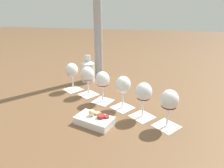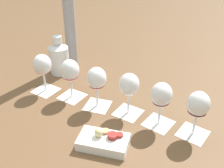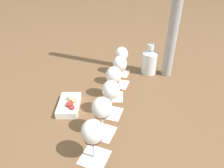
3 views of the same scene
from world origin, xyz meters
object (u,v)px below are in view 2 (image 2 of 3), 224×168
at_px(ceramic_vase, 59,57).
at_px(wine_glass_5, 198,106).
at_px(wine_glass_3, 129,87).
at_px(snack_dish, 104,141).
at_px(wine_glass_4, 161,97).
at_px(wine_glass_2, 97,80).
at_px(wine_glass_0, 42,66).
at_px(wine_glass_1, 70,72).

bearing_deg(ceramic_vase, wine_glass_5, -41.48).
height_order(wine_glass_3, snack_dish, wine_glass_3).
bearing_deg(wine_glass_4, wine_glass_3, 147.36).
distance_m(wine_glass_2, ceramic_vase, 0.36).
distance_m(wine_glass_0, wine_glass_2, 0.27).
bearing_deg(wine_glass_3, wine_glass_2, 157.48).
relative_size(wine_glass_1, wine_glass_5, 1.00).
relative_size(wine_glass_1, wine_glass_4, 1.00).
height_order(wine_glass_0, wine_glass_4, same).
distance_m(wine_glass_0, ceramic_vase, 0.18).
bearing_deg(wine_glass_1, wine_glass_5, -28.83).
bearing_deg(wine_glass_1, wine_glass_4, -29.15).
bearing_deg(snack_dish, wine_glass_0, 126.08).
height_order(wine_glass_2, wine_glass_3, same).
bearing_deg(wine_glass_4, wine_glass_2, 152.47).
xyz_separation_m(wine_glass_4, ceramic_vase, (-0.43, 0.42, -0.04)).
bearing_deg(wine_glass_1, wine_glass_2, -32.38).
bearing_deg(wine_glass_1, snack_dish, -65.72).
distance_m(wine_glass_1, wine_glass_4, 0.40).
xyz_separation_m(wine_glass_0, wine_glass_4, (0.48, -0.25, 0.00)).
bearing_deg(wine_glass_5, wine_glass_0, 152.35).
relative_size(wine_glass_2, snack_dish, 0.92).
distance_m(wine_glass_3, wine_glass_4, 0.13).
bearing_deg(wine_glass_5, snack_dish, -170.62).
height_order(wine_glass_4, ceramic_vase, ceramic_vase).
height_order(wine_glass_3, ceramic_vase, ceramic_vase).
relative_size(wine_glass_2, ceramic_vase, 0.91).
xyz_separation_m(wine_glass_0, wine_glass_5, (0.59, -0.31, 0.00)).
bearing_deg(ceramic_vase, wine_glass_0, -104.41).
distance_m(wine_glass_1, snack_dish, 0.36).
bearing_deg(wine_glass_1, wine_glass_0, 157.00).
xyz_separation_m(wine_glass_2, wine_glass_4, (0.24, -0.12, 0.00)).
height_order(wine_glass_0, wine_glass_2, same).
xyz_separation_m(ceramic_vase, snack_dish, (0.22, -0.54, -0.06)).
relative_size(wine_glass_4, wine_glass_5, 1.00).
height_order(wine_glass_1, ceramic_vase, ceramic_vase).
xyz_separation_m(wine_glass_2, wine_glass_3, (0.13, -0.05, 0.00)).
bearing_deg(wine_glass_0, wine_glass_3, -25.94).
height_order(wine_glass_1, wine_glass_2, same).
xyz_separation_m(wine_glass_2, wine_glass_5, (0.35, -0.18, 0.00)).
xyz_separation_m(wine_glass_0, wine_glass_3, (0.36, -0.18, 0.00)).
relative_size(wine_glass_3, snack_dish, 0.92).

